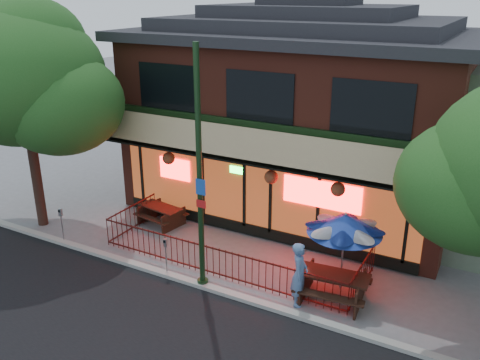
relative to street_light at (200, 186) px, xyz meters
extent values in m
plane|color=gray|center=(0.00, 0.40, -3.15)|extent=(80.00, 80.00, 0.00)
cube|color=#999993|center=(0.00, -0.10, -3.09)|extent=(80.00, 0.25, 0.12)
cube|color=maroon|center=(0.00, 7.60, 0.10)|extent=(12.00, 8.00, 6.50)
cube|color=#59230F|center=(0.00, 3.58, -1.50)|extent=(11.00, 0.06, 2.60)
cube|color=#FF0C0C|center=(2.30, 3.50, -1.05)|extent=(2.60, 0.04, 0.90)
cube|color=#FF0C0C|center=(-3.40, 3.50, -1.15)|extent=(1.30, 0.04, 0.80)
cube|color=#D1C084|center=(0.00, 3.10, 0.40)|extent=(12.20, 1.33, 1.26)
cube|color=black|center=(-3.60, 3.58, 1.85)|extent=(2.40, 0.06, 1.60)
cube|color=black|center=(0.00, 3.58, 1.85)|extent=(2.40, 0.06, 1.60)
cube|color=black|center=(3.60, 3.58, 1.85)|extent=(2.40, 0.06, 1.60)
cube|color=black|center=(0.00, 3.55, -2.90)|extent=(11.00, 0.12, 0.40)
cube|color=#FFC672|center=(5.60, 3.42, -0.60)|extent=(0.18, 0.18, 0.32)
cube|color=#40100D|center=(0.00, 0.60, -2.20)|extent=(8.40, 0.04, 0.04)
cube|color=#40100D|center=(0.00, 0.60, -3.03)|extent=(8.40, 0.04, 0.04)
cube|color=#40100D|center=(-4.20, 1.90, -2.20)|extent=(0.04, 2.60, 0.04)
cube|color=#40100D|center=(4.20, 1.90, -2.20)|extent=(0.04, 2.60, 0.04)
cylinder|color=#40100D|center=(0.00, 0.60, -2.65)|extent=(0.02, 0.02, 1.00)
cylinder|color=black|center=(0.00, 0.00, 0.35)|extent=(0.16, 0.16, 7.00)
cylinder|color=black|center=(0.00, 0.00, -3.05)|extent=(0.32, 0.32, 0.20)
cube|color=#194CB2|center=(0.12, -0.15, 0.05)|extent=(0.30, 0.02, 0.45)
cube|color=red|center=(0.12, -0.15, -0.45)|extent=(0.30, 0.02, 0.22)
cylinder|color=#35211A|center=(-7.50, 0.70, -0.59)|extent=(0.36, 0.36, 5.12)
ellipsoid|color=#1E511B|center=(-7.50, 0.70, 2.29)|extent=(5.60, 5.60, 4.59)
ellipsoid|color=#1E511B|center=(-7.30, 1.10, 3.41)|extent=(3.64, 3.64, 2.98)
cube|color=#321B12|center=(-4.24, 2.91, -2.81)|extent=(0.25, 1.20, 0.69)
cube|color=#321B12|center=(-2.96, 2.70, -2.81)|extent=(0.25, 1.20, 0.69)
cube|color=#321B12|center=(-3.60, 2.80, -2.46)|extent=(1.76, 0.95, 0.06)
cube|color=#321B12|center=(-3.68, 2.30, -2.74)|extent=(1.69, 0.52, 0.05)
cube|color=#321B12|center=(-3.52, 3.31, -2.74)|extent=(1.69, 0.52, 0.05)
cube|color=black|center=(2.84, 1.03, -2.75)|extent=(0.21, 1.41, 0.81)
cube|color=black|center=(4.36, 1.18, -2.75)|extent=(0.21, 1.41, 0.81)
cube|color=black|center=(3.60, 1.10, -2.34)|extent=(2.03, 1.01, 0.07)
cube|color=black|center=(3.66, 0.51, -2.67)|extent=(1.98, 0.50, 0.05)
cube|color=black|center=(3.54, 1.70, -2.67)|extent=(1.98, 0.50, 0.05)
cylinder|color=gray|center=(3.60, 1.84, -2.04)|extent=(0.05, 0.05, 2.22)
cone|color=#1C399F|center=(3.60, 1.84, -1.08)|extent=(2.12, 2.12, 0.55)
sphere|color=gray|center=(3.60, 1.84, -0.78)|extent=(0.10, 0.10, 0.10)
imported|color=#5679AC|center=(2.83, 0.50, -2.22)|extent=(0.59, 0.77, 1.86)
cylinder|color=gray|center=(-1.30, 0.00, -2.66)|extent=(0.04, 0.04, 0.98)
cube|color=gray|center=(-1.30, 0.00, -2.06)|extent=(0.13, 0.11, 0.25)
cube|color=black|center=(-1.30, -0.04, -2.01)|extent=(0.07, 0.02, 0.09)
cylinder|color=#989CA0|center=(-5.68, 0.00, -2.63)|extent=(0.05, 0.05, 1.03)
cube|color=#989CA0|center=(-5.68, 0.00, -2.01)|extent=(0.14, 0.13, 0.26)
cube|color=black|center=(-5.68, -0.05, -1.95)|extent=(0.07, 0.03, 0.09)
camera|label=1|loc=(7.17, -10.84, 5.06)|focal=38.00mm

